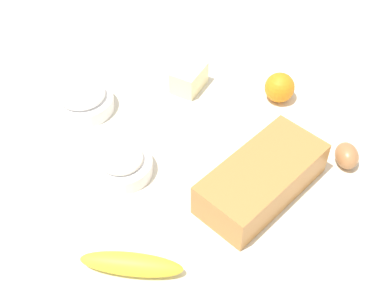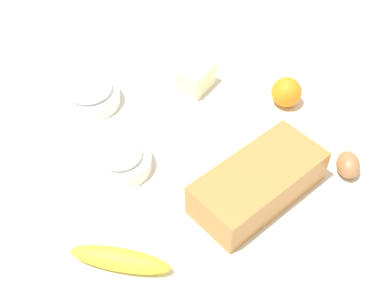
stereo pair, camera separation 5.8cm
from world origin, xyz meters
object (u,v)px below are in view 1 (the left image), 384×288
Objects in this scene: loaf_pan at (262,178)px; butter_block at (189,78)px; flour_bowl at (122,163)px; banana at (131,264)px; egg_near_butter at (347,156)px; orange_fruit at (280,87)px; sugar_bowl at (83,99)px.

loaf_pan is 0.36m from butter_block.
flour_bowl is at bearing 17.47° from butter_block.
banana is 2.11× the size of butter_block.
loaf_pan is at bearing 170.26° from banana.
banana is (0.31, -0.05, -0.02)m from loaf_pan.
butter_block reaches higher than banana.
butter_block is at bearing -82.70° from egg_near_butter.
flour_bowl is 0.48m from egg_near_butter.
flour_bowl is at bearing -42.97° from egg_near_butter.
egg_near_butter is at bearing 73.82° from orange_fruit.
banana is at bearing -9.81° from loaf_pan.
loaf_pan is 0.48m from sugar_bowl.
flour_bowl is at bearing -56.18° from loaf_pan.
flour_bowl is 0.31m from butter_block.
sugar_bowl is at bearing -106.70° from flour_bowl.
banana is at bearing 63.21° from sugar_bowl.
butter_block is at bearing -162.53° from flour_bowl.
sugar_bowl is at bearing -62.47° from egg_near_butter.
loaf_pan is 4.25× the size of egg_near_butter.
loaf_pan reaches higher than banana.
sugar_bowl reaches higher than egg_near_butter.
sugar_bowl reaches higher than butter_block.
butter_block reaches higher than egg_near_butter.
orange_fruit is (-0.56, -0.10, 0.02)m from banana.
sugar_bowl is (-0.07, -0.22, 0.00)m from flour_bowl.
egg_near_butter is at bearing 164.55° from banana.
egg_near_butter is (-0.05, 0.42, -0.01)m from butter_block.
sugar_bowl is 0.47m from orange_fruit.
flour_bowl is 0.43m from orange_fruit.
loaf_pan reaches higher than egg_near_butter.
orange_fruit reaches higher than sugar_bowl.
butter_block is at bearing -147.04° from banana.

